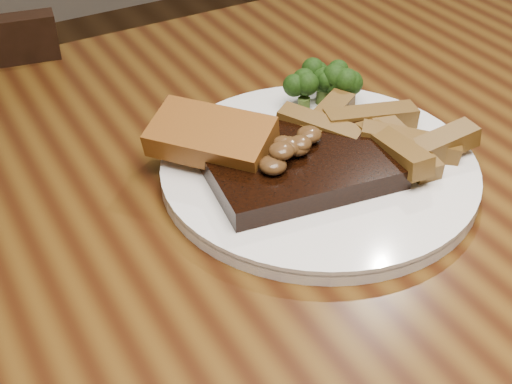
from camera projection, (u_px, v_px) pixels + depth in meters
dining_table at (280, 294)px, 0.69m from camera, size 1.60×0.90×0.75m
plate at (319, 170)px, 0.69m from camera, size 0.33×0.33×0.01m
steak at (297, 163)px, 0.67m from camera, size 0.19×0.15×0.02m
steak_bone at (332, 200)px, 0.63m from camera, size 0.14×0.03×0.02m
mushroom_pile at (289, 143)px, 0.65m from camera, size 0.07×0.07×0.03m
garlic_bread at (212, 154)px, 0.68m from camera, size 0.12×0.13×0.02m
potato_wedges at (374, 145)px, 0.69m from camera, size 0.12×0.12×0.02m
broccoli_cluster at (323, 90)px, 0.76m from camera, size 0.08×0.08×0.04m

